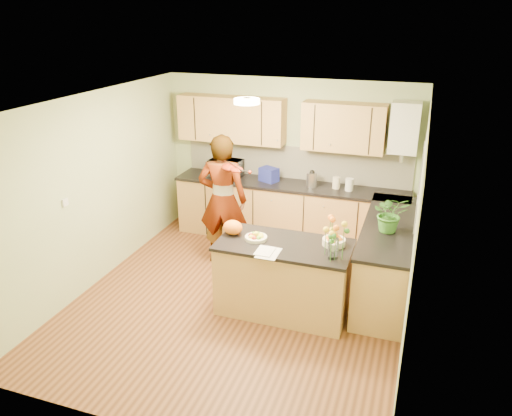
% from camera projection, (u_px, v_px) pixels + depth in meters
% --- Properties ---
extents(floor, '(4.50, 4.50, 0.00)m').
position_uv_depth(floor, '(240.00, 300.00, 6.35)').
color(floor, '#522E17').
rests_on(floor, ground).
extents(ceiling, '(4.00, 4.50, 0.02)m').
position_uv_depth(ceiling, '(237.00, 102.00, 5.42)').
color(ceiling, white).
rests_on(ceiling, wall_back).
extents(wall_back, '(4.00, 0.02, 2.50)m').
position_uv_depth(wall_back, '(289.00, 159.00, 7.86)').
color(wall_back, '#9DB07D').
rests_on(wall_back, floor).
extents(wall_front, '(4.00, 0.02, 2.50)m').
position_uv_depth(wall_front, '(137.00, 309.00, 3.91)').
color(wall_front, '#9DB07D').
rests_on(wall_front, floor).
extents(wall_left, '(0.02, 4.50, 2.50)m').
position_uv_depth(wall_left, '(95.00, 190.00, 6.49)').
color(wall_left, '#9DB07D').
rests_on(wall_left, floor).
extents(wall_right, '(0.02, 4.50, 2.50)m').
position_uv_depth(wall_right, '(415.00, 231.00, 5.28)').
color(wall_right, '#9DB07D').
rests_on(wall_right, floor).
extents(back_counter, '(3.64, 0.62, 0.94)m').
position_uv_depth(back_counter, '(289.00, 212.00, 7.86)').
color(back_counter, '#A17540').
rests_on(back_counter, floor).
extents(right_counter, '(0.62, 2.24, 0.94)m').
position_uv_depth(right_counter, '(387.00, 257.00, 6.41)').
color(right_counter, '#A17540').
rests_on(right_counter, floor).
extents(splashback, '(3.60, 0.02, 0.52)m').
position_uv_depth(splashback, '(295.00, 163.00, 7.84)').
color(splashback, white).
rests_on(splashback, back_counter).
extents(upper_cabinets, '(3.20, 0.34, 0.70)m').
position_uv_depth(upper_cabinets, '(276.00, 122.00, 7.55)').
color(upper_cabinets, '#A17540').
rests_on(upper_cabinets, wall_back).
extents(boiler, '(0.40, 0.30, 0.86)m').
position_uv_depth(boiler, '(405.00, 128.00, 6.97)').
color(boiler, silver).
rests_on(boiler, wall_back).
extents(window_right, '(0.01, 1.30, 1.05)m').
position_uv_depth(window_right, '(420.00, 187.00, 5.70)').
color(window_right, silver).
rests_on(window_right, wall_right).
extents(light_switch, '(0.02, 0.09, 0.09)m').
position_uv_depth(light_switch, '(65.00, 202.00, 5.94)').
color(light_switch, silver).
rests_on(light_switch, wall_left).
extents(ceiling_lamp, '(0.30, 0.30, 0.07)m').
position_uv_depth(ceiling_lamp, '(247.00, 101.00, 5.70)').
color(ceiling_lamp, '#FFEABF').
rests_on(ceiling_lamp, ceiling).
extents(peninsula_island, '(1.57, 0.80, 0.90)m').
position_uv_depth(peninsula_island, '(284.00, 277.00, 5.97)').
color(peninsula_island, '#A17540').
rests_on(peninsula_island, floor).
extents(fruit_dish, '(0.26, 0.26, 0.09)m').
position_uv_depth(fruit_dish, '(256.00, 236.00, 5.90)').
color(fruit_dish, beige).
rests_on(fruit_dish, peninsula_island).
extents(orange_bowl, '(0.27, 0.27, 0.16)m').
position_uv_depth(orange_bowl, '(334.00, 240.00, 5.75)').
color(orange_bowl, beige).
rests_on(orange_bowl, peninsula_island).
extents(flower_vase, '(0.27, 0.27, 0.51)m').
position_uv_depth(flower_vase, '(334.00, 230.00, 5.35)').
color(flower_vase, silver).
rests_on(flower_vase, peninsula_island).
extents(orange_bag, '(0.30, 0.28, 0.18)m').
position_uv_depth(orange_bag, '(233.00, 227.00, 6.02)').
color(orange_bag, orange).
rests_on(orange_bag, peninsula_island).
extents(papers, '(0.23, 0.32, 0.01)m').
position_uv_depth(papers, '(268.00, 253.00, 5.57)').
color(papers, silver).
rests_on(papers, peninsula_island).
extents(violinist, '(0.75, 0.55, 1.89)m').
position_uv_depth(violinist, '(223.00, 200.00, 7.00)').
color(violinist, tan).
rests_on(violinist, floor).
extents(violin, '(0.67, 0.58, 0.17)m').
position_uv_depth(violin, '(229.00, 167.00, 6.54)').
color(violin, '#4E1704').
rests_on(violin, violinist).
extents(microwave, '(0.53, 0.39, 0.28)m').
position_uv_depth(microwave, '(226.00, 168.00, 7.96)').
color(microwave, silver).
rests_on(microwave, back_counter).
extents(blue_box, '(0.33, 0.29, 0.22)m').
position_uv_depth(blue_box, '(269.00, 175.00, 7.76)').
color(blue_box, navy).
rests_on(blue_box, back_counter).
extents(kettle, '(0.16, 0.16, 0.30)m').
position_uv_depth(kettle, '(312.00, 179.00, 7.52)').
color(kettle, '#B5B5BA').
rests_on(kettle, back_counter).
extents(jar_cream, '(0.11, 0.11, 0.17)m').
position_uv_depth(jar_cream, '(336.00, 183.00, 7.46)').
color(jar_cream, beige).
rests_on(jar_cream, back_counter).
extents(jar_white, '(0.16, 0.16, 0.19)m').
position_uv_depth(jar_white, '(349.00, 185.00, 7.36)').
color(jar_white, silver).
rests_on(jar_white, back_counter).
extents(potted_plant, '(0.49, 0.45, 0.46)m').
position_uv_depth(potted_plant, '(390.00, 214.00, 5.95)').
color(potted_plant, '#3B7D29').
rests_on(potted_plant, right_counter).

